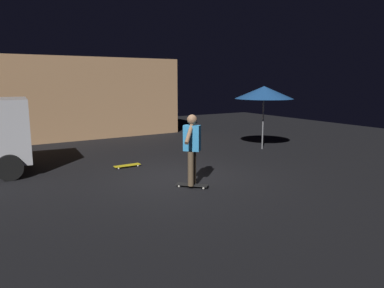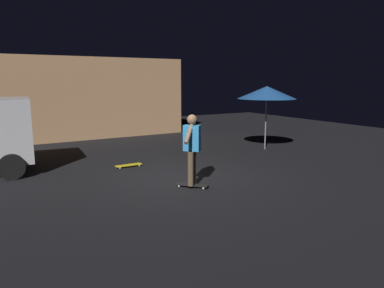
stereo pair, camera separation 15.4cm
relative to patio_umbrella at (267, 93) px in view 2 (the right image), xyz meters
The scene contains 6 objects.
ground_plane 5.47m from the patio_umbrella, 158.06° to the right, with size 28.00×28.00×0.00m, color black.
low_building 9.38m from the patio_umbrella, 127.96° to the left, with size 10.44×4.06×3.47m.
patio_umbrella is the anchor object (origin of this frame).
skateboard_ridden 5.84m from the patio_umbrella, 150.22° to the right, with size 0.68×0.71×0.07m.
skateboard_spare 5.69m from the patio_umbrella, behind, with size 0.78×0.23×0.07m.
skater 5.58m from the patio_umbrella, 150.22° to the right, with size 0.78×0.73×1.67m.
Camera 2 is at (-4.30, -7.93, 2.53)m, focal length 33.69 mm.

